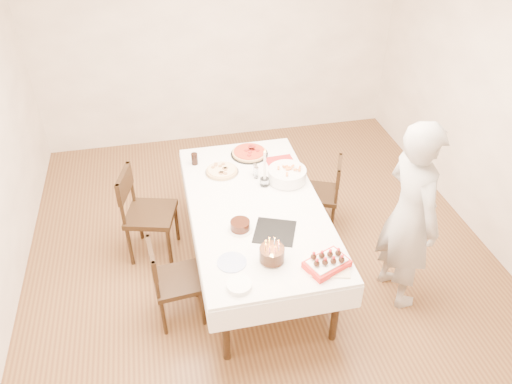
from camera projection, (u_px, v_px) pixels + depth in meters
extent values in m
plane|color=#55321D|center=(262.00, 259.00, 4.89)|extent=(5.00, 5.00, 0.00)
cube|color=white|center=(218.00, 38.00, 6.06)|extent=(4.50, 0.04, 2.70)
cube|color=white|center=(508.00, 112.00, 4.48)|extent=(0.04, 5.00, 2.70)
cube|color=silver|center=(256.00, 238.00, 4.58)|extent=(1.87, 2.41, 0.75)
imported|color=#B7B3AD|center=(410.00, 216.00, 4.05)|extent=(0.49, 0.68, 1.73)
cylinder|color=beige|center=(222.00, 171.00, 4.75)|extent=(0.38, 0.38, 0.04)
cylinder|color=red|center=(249.00, 153.00, 5.01)|extent=(0.41, 0.41, 0.04)
cube|color=#B21E1E|center=(281.00, 163.00, 4.90)|extent=(0.28, 0.28, 0.01)
cylinder|color=white|center=(287.00, 175.00, 4.62)|extent=(0.46, 0.46, 0.11)
cylinder|color=white|center=(265.00, 168.00, 4.49)|extent=(0.11, 0.11, 0.39)
cylinder|color=black|center=(195.00, 159.00, 4.85)|extent=(0.07, 0.07, 0.12)
cylinder|color=black|center=(240.00, 226.00, 4.07)|extent=(0.26, 0.26, 0.09)
cube|color=black|center=(275.00, 232.00, 4.07)|extent=(0.42, 0.42, 0.01)
cylinder|color=#32180D|center=(272.00, 251.00, 3.74)|extent=(0.24, 0.24, 0.17)
cube|color=beige|center=(329.00, 269.00, 3.73)|extent=(0.34, 0.27, 0.02)
cylinder|color=white|center=(239.00, 285.00, 3.57)|extent=(0.19, 0.19, 0.04)
cylinder|color=white|center=(232.00, 262.00, 3.78)|extent=(0.28, 0.28, 0.01)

